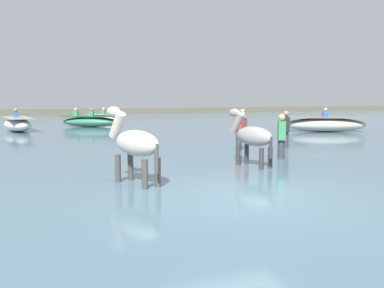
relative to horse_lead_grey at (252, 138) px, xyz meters
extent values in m
plane|color=gray|center=(-1.76, -2.80, -1.06)|extent=(120.00, 120.00, 0.00)
cube|color=#476675|center=(-1.76, 7.20, -0.90)|extent=(90.00, 90.00, 0.32)
ellipsoid|color=gray|center=(0.02, -0.07, 0.04)|extent=(0.70, 1.32, 0.50)
cylinder|color=#31312F|center=(-0.23, 0.33, -0.63)|extent=(0.12, 0.12, 0.85)
cylinder|color=#31312F|center=(0.07, 0.39, -0.63)|extent=(0.12, 0.12, 0.85)
cylinder|color=#31312F|center=(-0.03, -0.53, -0.63)|extent=(0.12, 0.12, 0.85)
cylinder|color=#31312F|center=(0.26, -0.46, -0.63)|extent=(0.12, 0.12, 0.85)
cylinder|color=gray|center=(-0.13, 0.58, 0.36)|extent=(0.30, 0.50, 0.58)
ellipsoid|color=gray|center=(-0.16, 0.70, 0.62)|extent=(0.27, 0.46, 0.22)
cylinder|color=#31312F|center=(0.15, -0.65, -0.19)|extent=(0.08, 0.08, 0.54)
ellipsoid|color=beige|center=(-3.33, -1.13, 0.11)|extent=(0.92, 1.41, 0.53)
cylinder|color=#45423C|center=(-3.65, -0.76, -0.61)|extent=(0.12, 0.12, 0.91)
cylinder|color=#45423C|center=(-3.35, -0.64, -0.61)|extent=(0.12, 0.12, 0.91)
cylinder|color=#45423C|center=(-3.30, -1.63, -0.61)|extent=(0.12, 0.12, 0.91)
cylinder|color=#45423C|center=(-3.01, -1.51, -0.61)|extent=(0.12, 0.12, 0.91)
cylinder|color=beige|center=(-3.59, -0.48, 0.45)|extent=(0.38, 0.53, 0.61)
ellipsoid|color=beige|center=(-3.64, -0.36, 0.73)|extent=(0.35, 0.50, 0.23)
cylinder|color=#45423C|center=(-3.09, -1.72, -0.13)|extent=(0.09, 0.09, 0.57)
ellipsoid|color=#337556|center=(-1.83, 16.00, -0.44)|extent=(3.59, 2.66, 0.60)
cube|color=#1E4634|center=(-1.83, 16.00, -0.12)|extent=(3.44, 2.56, 0.04)
cube|color=black|center=(-0.36, 15.18, -0.05)|extent=(0.18, 0.20, 0.18)
cube|color=#388E51|center=(-2.64, 16.56, 0.05)|extent=(0.31, 0.28, 0.30)
sphere|color=beige|center=(-2.64, 16.56, 0.29)|extent=(0.18, 0.18, 0.18)
cube|color=#388E51|center=(-1.79, 16.07, 0.05)|extent=(0.31, 0.28, 0.30)
sphere|color=#A37556|center=(-1.79, 16.07, 0.29)|extent=(0.18, 0.18, 0.18)
ellipsoid|color=#B2AD9E|center=(8.89, 8.03, -0.38)|extent=(4.25, 2.95, 0.71)
cube|color=slate|center=(8.89, 8.03, -0.01)|extent=(4.08, 2.83, 0.04)
cube|color=#3356A8|center=(8.91, 8.08, 0.16)|extent=(0.31, 0.28, 0.30)
sphere|color=beige|center=(8.91, 8.08, 0.40)|extent=(0.18, 0.18, 0.18)
ellipsoid|color=silver|center=(-0.25, 20.40, -0.48)|extent=(2.57, 3.01, 0.51)
cube|color=gray|center=(-0.25, 20.40, -0.21)|extent=(2.47, 2.89, 0.04)
cube|color=#388E51|center=(-0.33, 20.34, -0.04)|extent=(0.30, 0.32, 0.30)
sphere|color=beige|center=(-0.33, 20.34, 0.20)|extent=(0.18, 0.18, 0.18)
ellipsoid|color=silver|center=(-5.85, 14.35, -0.40)|extent=(1.78, 3.74, 0.68)
cube|color=gray|center=(-5.85, 14.35, -0.04)|extent=(1.71, 3.59, 0.04)
cube|color=#3356A8|center=(-5.90, 14.35, 0.13)|extent=(0.22, 0.29, 0.30)
sphere|color=#A37556|center=(-5.90, 14.35, 0.37)|extent=(0.18, 0.18, 0.18)
ellipsoid|color=#B2AD9E|center=(7.79, 15.03, -0.51)|extent=(1.99, 2.53, 0.45)
cube|color=slate|center=(7.79, 15.03, -0.27)|extent=(1.91, 2.42, 0.04)
cube|color=white|center=(7.50, 14.40, -0.10)|extent=(0.29, 0.32, 0.30)
sphere|color=beige|center=(7.50, 14.40, 0.14)|extent=(0.18, 0.18, 0.18)
cube|color=red|center=(7.77, 15.04, -0.10)|extent=(0.29, 0.32, 0.30)
sphere|color=#A37556|center=(7.77, 15.04, 0.14)|extent=(0.18, 0.18, 0.18)
cube|color=gold|center=(8.22, 15.57, -0.10)|extent=(0.29, 0.32, 0.30)
sphere|color=beige|center=(8.22, 15.57, 0.14)|extent=(0.18, 0.18, 0.18)
cylinder|color=#383842|center=(1.21, 3.00, -0.62)|extent=(0.20, 0.20, 0.88)
cube|color=red|center=(1.21, 3.00, 0.09)|extent=(0.33, 0.38, 0.54)
sphere|color=tan|center=(1.21, 3.00, 0.47)|extent=(0.20, 0.20, 0.20)
cylinder|color=#383842|center=(1.39, 0.75, -0.62)|extent=(0.20, 0.20, 0.88)
cube|color=#388E51|center=(1.39, 0.75, 0.09)|extent=(0.32, 0.38, 0.54)
sphere|color=tan|center=(1.39, 0.75, 0.47)|extent=(0.20, 0.20, 0.20)
cylinder|color=#383842|center=(3.03, 2.96, -0.62)|extent=(0.20, 0.20, 0.88)
cube|color=#232328|center=(3.03, 2.96, 0.09)|extent=(0.30, 0.37, 0.54)
sphere|color=#A37556|center=(3.03, 2.96, 0.47)|extent=(0.20, 0.20, 0.20)
cube|color=#605B4C|center=(-1.76, 33.39, -0.57)|extent=(80.00, 2.40, 0.98)
camera|label=1|loc=(-5.40, -9.42, 1.05)|focal=39.16mm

